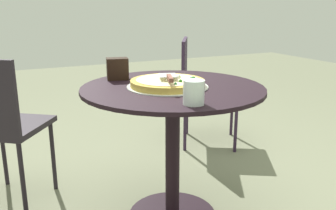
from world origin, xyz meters
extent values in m
cylinder|color=black|center=(0.00, 0.00, 0.68)|extent=(0.86, 0.86, 0.02)
cylinder|color=black|center=(0.00, 0.00, 0.35)|extent=(0.07, 0.07, 0.66)
cylinder|color=silver|center=(0.00, -0.03, 0.69)|extent=(0.38, 0.38, 0.00)
cylinder|color=gold|center=(0.00, -0.03, 0.71)|extent=(0.35, 0.35, 0.03)
cylinder|color=beige|center=(0.00, -0.03, 0.73)|extent=(0.29, 0.29, 0.00)
sphere|color=#F5E2CE|center=(0.03, -0.04, 0.73)|extent=(0.02, 0.02, 0.02)
sphere|color=beige|center=(-0.01, -0.03, 0.73)|extent=(0.01, 0.01, 0.01)
sphere|color=#F6DECA|center=(0.04, -0.03, 0.73)|extent=(0.02, 0.02, 0.02)
sphere|color=#256632|center=(0.12, -0.04, 0.73)|extent=(0.01, 0.01, 0.01)
sphere|color=#2C7431|center=(0.06, 0.07, 0.73)|extent=(0.02, 0.02, 0.02)
sphere|color=#2F662B|center=(-0.01, 0.04, 0.73)|extent=(0.02, 0.02, 0.02)
sphere|color=#2D752F|center=(0.04, 0.07, 0.73)|extent=(0.01, 0.01, 0.01)
sphere|color=white|center=(0.00, 0.03, 0.73)|extent=(0.02, 0.02, 0.02)
sphere|color=#2E6E1E|center=(0.08, 0.00, 0.73)|extent=(0.02, 0.02, 0.02)
cube|color=silver|center=(0.00, -0.03, 0.75)|extent=(0.12, 0.11, 0.00)
cube|color=brown|center=(0.10, -0.06, 0.75)|extent=(0.11, 0.05, 0.02)
cylinder|color=white|center=(0.32, -0.07, 0.74)|extent=(0.08, 0.08, 0.09)
cube|color=black|center=(-0.27, -0.18, 0.75)|extent=(0.10, 0.12, 0.11)
cube|color=#2C1D32|center=(-0.82, 0.74, 0.43)|extent=(0.59, 0.59, 0.03)
cube|color=#2C1D32|center=(-0.93, 0.56, 0.63)|extent=(0.38, 0.24, 0.37)
cylinder|color=#2C1D32|center=(-0.89, 0.99, 0.21)|extent=(0.02, 0.02, 0.42)
cylinder|color=#2C1D32|center=(-0.57, 0.80, 0.21)|extent=(0.02, 0.02, 0.42)
cylinder|color=#2C1D32|center=(-1.08, 0.67, 0.21)|extent=(0.02, 0.02, 0.42)
cylinder|color=#2C1D32|center=(-0.76, 0.48, 0.21)|extent=(0.02, 0.02, 0.42)
cube|color=black|center=(-0.53, -0.72, 0.44)|extent=(0.53, 0.53, 0.03)
cylinder|color=black|center=(-0.76, -0.75, 0.21)|extent=(0.02, 0.02, 0.42)
cylinder|color=black|center=(-0.57, -0.49, 0.21)|extent=(0.02, 0.02, 0.42)
cylinder|color=black|center=(-0.31, -0.68, 0.21)|extent=(0.02, 0.02, 0.42)
camera|label=1|loc=(1.51, -0.75, 1.07)|focal=39.30mm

